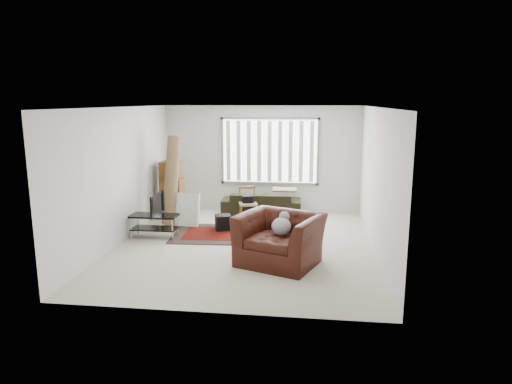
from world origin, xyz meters
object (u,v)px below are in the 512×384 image
moving_boxes (172,192)px  sofa (261,200)px  tv_stand (154,221)px  side_chair (248,202)px  armchair (280,235)px

moving_boxes → sofa: size_ratio=0.70×
tv_stand → side_chair: bearing=44.7°
tv_stand → side_chair: size_ratio=1.25×
side_chair → armchair: 3.08m
tv_stand → side_chair: (1.73, 1.71, 0.08)m
side_chair → sofa: bearing=46.7°
sofa → tv_stand: bearing=45.6°
tv_stand → sofa: bearing=47.8°
moving_boxes → side_chair: size_ratio=1.75×
tv_stand → moving_boxes: bearing=94.9°
moving_boxes → tv_stand: bearing=-85.1°
armchair → sofa: bearing=122.9°
tv_stand → moving_boxes: 1.72m
sofa → armchair: (0.71, -3.41, 0.13)m
sofa → side_chair: bearing=58.9°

